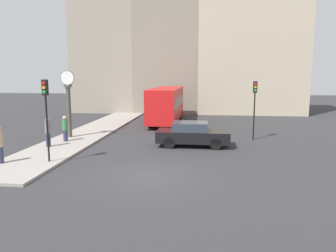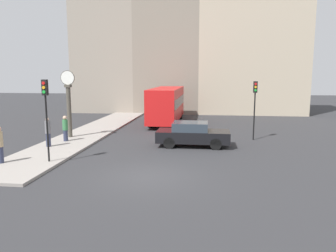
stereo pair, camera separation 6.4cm
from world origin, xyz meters
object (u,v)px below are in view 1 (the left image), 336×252
bus_distant (166,103)px  pedestrian_tan_coat (0,144)px  traffic_light_near (46,104)px  pedestrian_green_hoodie (65,128)px  pedestrian_grey_jacket (48,132)px  street_clock (69,104)px  traffic_light_far (255,98)px  sedan_car (192,134)px

bus_distant → pedestrian_tan_coat: size_ratio=5.03×
traffic_light_near → pedestrian_green_hoodie: (-1.35, 4.93, -2.05)m
pedestrian_green_hoodie → pedestrian_grey_jacket: 1.73m
street_clock → pedestrian_green_hoodie: bearing=-77.5°
pedestrian_tan_coat → street_clock: bearing=85.6°
bus_distant → traffic_light_far: 10.01m
bus_distant → pedestrian_tan_coat: 16.49m
pedestrian_green_hoodie → traffic_light_far: bearing=11.9°
street_clock → pedestrian_grey_jacket: street_clock is taller
traffic_light_far → pedestrian_grey_jacket: bearing=-161.2°
sedan_car → traffic_light_near: traffic_light_near is taller
traffic_light_near → traffic_light_far: 13.26m
bus_distant → traffic_light_near: bearing=-105.3°
traffic_light_near → pedestrian_green_hoodie: bearing=105.3°
traffic_light_near → pedestrian_grey_jacket: size_ratio=2.32×
sedan_car → traffic_light_far: bearing=31.9°
pedestrian_green_hoodie → pedestrian_grey_jacket: size_ratio=0.95×
sedan_car → pedestrian_tan_coat: (-9.09, -5.57, 0.30)m
bus_distant → pedestrian_green_hoodie: bearing=-118.8°
street_clock → pedestrian_tan_coat: street_clock is taller
traffic_light_near → street_clock: (-1.66, 6.33, -0.58)m
traffic_light_near → street_clock: size_ratio=0.89×
pedestrian_tan_coat → sedan_car: bearing=31.5°
traffic_light_far → pedestrian_tan_coat: size_ratio=2.18×
sedan_car → traffic_light_near: size_ratio=1.10×
pedestrian_tan_coat → traffic_light_near: bearing=14.7°
bus_distant → traffic_light_far: bearing=-46.1°
street_clock → pedestrian_grey_jacket: size_ratio=2.60×
street_clock → pedestrian_tan_coat: (-0.54, -6.91, -1.37)m
traffic_light_far → street_clock: (-12.59, -1.18, -0.39)m
bus_distant → traffic_light_far: (6.91, -7.17, 1.03)m
street_clock → pedestrian_grey_jacket: bearing=-90.1°
traffic_light_near → pedestrian_grey_jacket: (-1.66, 3.22, -2.01)m
traffic_light_far → pedestrian_green_hoodie: bearing=-168.1°
street_clock → pedestrian_grey_jacket: (-0.00, -3.11, -1.43)m
traffic_light_near → pedestrian_tan_coat: 2.99m
traffic_light_near → pedestrian_tan_coat: (-2.20, -0.57, -1.95)m
pedestrian_green_hoodie → pedestrian_grey_jacket: (-0.32, -1.70, 0.04)m
traffic_light_near → pedestrian_tan_coat: bearing=-165.3°
sedan_car → street_clock: street_clock is taller
pedestrian_tan_coat → bus_distant: bearing=67.8°
pedestrian_tan_coat → pedestrian_green_hoodie: bearing=81.2°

